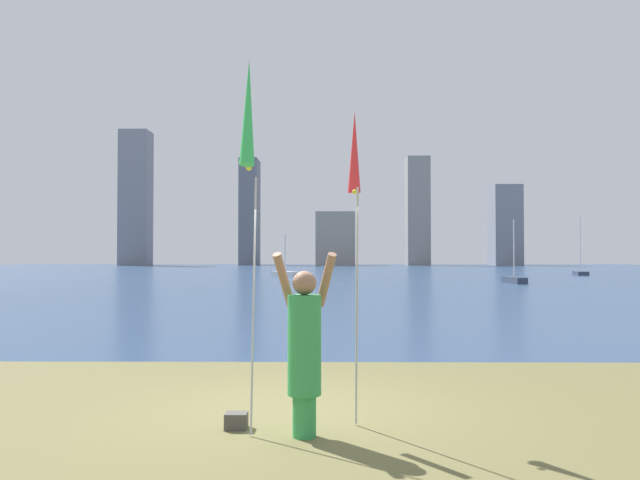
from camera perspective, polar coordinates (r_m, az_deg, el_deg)
ground at (r=59.14m, az=0.16°, el=-3.27°), size 120.00×138.00×0.12m
person at (r=7.04m, az=-1.40°, el=-9.40°), size 0.73×0.54×2.01m
kite_flag_left at (r=6.87m, az=-6.42°, el=10.42°), size 0.16×0.96×4.06m
kite_flag_right at (r=7.82m, az=3.10°, el=7.05°), size 0.16×1.00×3.71m
bag at (r=7.58m, az=-7.48°, el=-15.70°), size 0.25×0.21×0.18m
sailboat_1 at (r=65.54m, az=22.23°, el=-2.69°), size 1.33×2.59×5.66m
sailboat_2 at (r=59.17m, az=-3.14°, el=-2.97°), size 2.87×2.94×3.87m
sailboat_4 at (r=45.82m, az=16.93°, el=-3.35°), size 1.01×3.04×4.39m
skyline_tower_0 at (r=120.93m, az=-16.12°, el=3.61°), size 5.12×4.89×24.42m
skyline_tower_1 at (r=120.67m, az=-6.30°, el=2.47°), size 3.35×6.81×19.77m
skyline_tower_2 at (r=115.93m, az=1.35°, el=0.11°), size 7.03×6.01×9.63m
skyline_tower_3 at (r=117.99m, az=8.70°, el=2.55°), size 4.09×4.76×19.71m
skyline_tower_4 at (r=119.87m, az=16.18°, el=1.25°), size 4.96×6.12×14.38m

